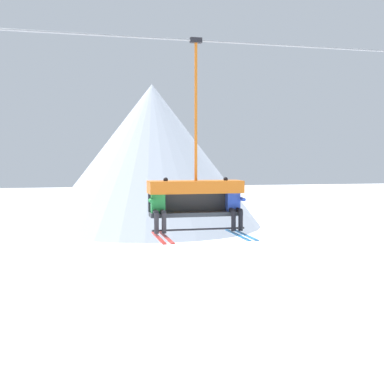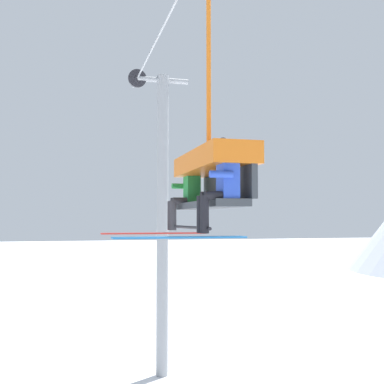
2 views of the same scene
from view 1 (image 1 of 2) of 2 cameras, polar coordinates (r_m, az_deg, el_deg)
The scene contains 5 objects.
mountain_peak_east at distance 45.78m, azimuth -4.73°, elevation 4.36°, with size 20.50×20.50×13.29m.
lift_cable at distance 11.84m, azimuth 0.33°, elevation 17.54°, with size 17.21×0.05×0.05m.
chairlift_chair at distance 11.60m, azimuth 0.38°, elevation 0.17°, with size 2.27×0.74×4.52m.
skier_green at distance 11.24m, azimuth -3.95°, elevation -1.61°, with size 0.48×1.70×1.34m.
skier_blue at distance 11.67m, azimuth 5.02°, elevation -1.42°, with size 0.48×1.70×1.34m.
Camera 1 is at (-1.43, -12.00, 6.19)m, focal length 45.00 mm.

